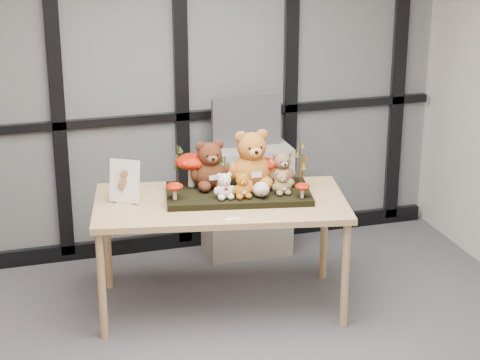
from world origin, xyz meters
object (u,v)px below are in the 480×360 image
object	(u,v)px
bear_pooh_yellow	(251,156)
mushroom_back_left	(192,168)
display_table	(220,210)
bear_tan_back	(282,166)
cabinet	(247,200)
bear_small_yellow	(242,184)
mushroom_front_left	(175,190)
mushroom_front_right	(302,190)
plush_cream_hedgehog	(261,189)
bear_white_bow	(224,184)
monitor	(246,122)
bear_beige_small	(282,181)
bear_brown_medium	(210,162)
mushroom_back_right	(264,170)
diorama_tray	(238,194)
sign_holder	(125,183)

from	to	relation	value
bear_pooh_yellow	mushroom_back_left	size ratio (longest dim) A/B	1.76
display_table	bear_tan_back	xyz separation A→B (m)	(0.44, 0.08, 0.23)
bear_tan_back	cabinet	bearing A→B (deg)	102.02
bear_small_yellow	cabinet	bearing A→B (deg)	82.26
mushroom_front_left	mushroom_front_right	world-z (taller)	mushroom_front_left
bear_small_yellow	plush_cream_hedgehog	xyz separation A→B (m)	(0.12, -0.03, -0.04)
bear_white_bow	monitor	world-z (taller)	monitor
bear_pooh_yellow	bear_beige_small	world-z (taller)	bear_pooh_yellow
bear_brown_medium	plush_cream_hedgehog	xyz separation A→B (m)	(0.27, -0.27, -0.12)
bear_pooh_yellow	mushroom_front_right	size ratio (longest dim) A/B	4.02
plush_cream_hedgehog	mushroom_front_left	bearing A→B (deg)	179.15
bear_beige_small	bear_small_yellow	bearing A→B (deg)	-171.39
mushroom_front_right	monitor	distance (m)	1.05
bear_brown_medium	plush_cream_hedgehog	bearing A→B (deg)	-33.78
bear_brown_medium	plush_cream_hedgehog	world-z (taller)	bear_brown_medium
mushroom_back_left	mushroom_back_right	xyz separation A→B (m)	(0.46, -0.10, -0.02)
diorama_tray	bear_white_bow	distance (m)	0.19
diorama_tray	mushroom_front_right	bearing A→B (deg)	-22.26
display_table	mushroom_back_left	world-z (taller)	mushroom_back_left
plush_cream_hedgehog	sign_holder	bearing A→B (deg)	174.84
bear_small_yellow	plush_cream_hedgehog	bearing A→B (deg)	-1.45
sign_holder	mushroom_back_left	bearing A→B (deg)	40.80
mushroom_back_right	monitor	world-z (taller)	monitor
bear_brown_medium	display_table	bearing A→B (deg)	-69.29
bear_pooh_yellow	bear_tan_back	world-z (taller)	bear_pooh_yellow
display_table	mushroom_front_left	xyz separation A→B (m)	(-0.30, 0.01, 0.17)
bear_small_yellow	bear_beige_small	distance (m)	0.26
mushroom_front_right	monitor	size ratio (longest dim) A/B	0.20
mushroom_back_left	cabinet	distance (m)	0.96
bear_white_bow	mushroom_front_right	distance (m)	0.50
bear_brown_medium	mushroom_front_right	size ratio (longest dim) A/B	3.32
bear_brown_medium	bear_white_bow	distance (m)	0.24
bear_small_yellow	bear_tan_back	bearing A→B (deg)	37.11
monitor	mushroom_front_left	bearing A→B (deg)	-131.04
mushroom_back_right	sign_holder	bearing A→B (deg)	178.87
bear_pooh_yellow	mushroom_front_left	bearing A→B (deg)	-159.18
mushroom_back_left	mushroom_front_right	world-z (taller)	mushroom_back_left
plush_cream_hedgehog	mushroom_front_right	bearing A→B (deg)	-9.13
mushroom_front_left	sign_holder	distance (m)	0.32
display_table	bear_brown_medium	distance (m)	0.32
plush_cream_hedgehog	mushroom_front_right	distance (m)	0.26
bear_small_yellow	monitor	distance (m)	0.98
cabinet	mushroom_back_right	bearing A→B (deg)	-97.94
mushroom_front_left	monitor	bearing A→B (deg)	48.96
plush_cream_hedgehog	monitor	bearing A→B (deg)	89.75
cabinet	plush_cream_hedgehog	bearing A→B (deg)	-101.43
bear_tan_back	mushroom_back_right	xyz separation A→B (m)	(-0.11, 0.04, -0.03)
plush_cream_hedgehog	mushroom_back_right	size ratio (longest dim) A/B	0.54
bear_white_bow	monitor	xyz separation A→B (m)	(0.42, 0.90, 0.13)
diorama_tray	bear_white_bow	xyz separation A→B (m)	(-0.12, -0.10, 0.11)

